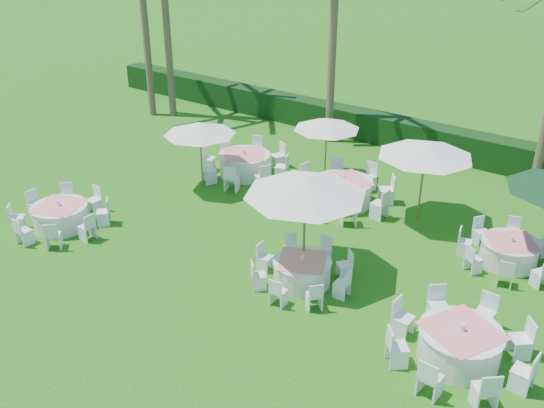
# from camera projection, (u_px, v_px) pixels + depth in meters

# --- Properties ---
(ground) EXTENTS (120.00, 120.00, 0.00)m
(ground) POSITION_uv_depth(u_px,v_px,m) (235.00, 283.00, 16.45)
(ground) COLOR #1B6010
(ground) RESTS_ON ground
(hedge) EXTENTS (34.00, 1.00, 1.20)m
(hedge) POSITION_uv_depth(u_px,v_px,m) (419.00, 137.00, 24.85)
(hedge) COLOR black
(hedge) RESTS_ON ground
(banquet_table_a) EXTENTS (3.02, 3.02, 0.92)m
(banquet_table_a) POSITION_uv_depth(u_px,v_px,m) (61.00, 216.00, 19.07)
(banquet_table_a) COLOR silver
(banquet_table_a) RESTS_ON ground
(banquet_table_b) EXTENTS (2.77, 2.77, 0.85)m
(banquet_table_b) POSITION_uv_depth(u_px,v_px,m) (302.00, 271.00, 16.29)
(banquet_table_b) COLOR silver
(banquet_table_b) RESTS_ON ground
(banquet_table_c) EXTENTS (3.29, 3.29, 0.99)m
(banquet_table_c) POSITION_uv_depth(u_px,v_px,m) (459.00, 344.00, 13.50)
(banquet_table_c) COLOR silver
(banquet_table_c) RESTS_ON ground
(banquet_table_d) EXTENTS (3.31, 3.31, 1.01)m
(banquet_table_d) POSITION_uv_depth(u_px,v_px,m) (245.00, 164.00, 22.73)
(banquet_table_d) COLOR silver
(banquet_table_d) RESTS_ON ground
(banquet_table_e) EXTENTS (3.49, 3.49, 1.04)m
(banquet_table_e) POSITION_uv_depth(u_px,v_px,m) (343.00, 191.00, 20.54)
(banquet_table_e) COLOR silver
(banquet_table_e) RESTS_ON ground
(banquet_table_f) EXTENTS (2.85, 2.85, 0.87)m
(banquet_table_f) POSITION_uv_depth(u_px,v_px,m) (509.00, 252.00, 17.17)
(banquet_table_f) COLOR silver
(banquet_table_f) RESTS_ON ground
(umbrella_a) EXTENTS (2.53, 2.53, 2.46)m
(umbrella_a) POSITION_uv_depth(u_px,v_px,m) (200.00, 128.00, 20.91)
(umbrella_a) COLOR brown
(umbrella_a) RESTS_ON ground
(umbrella_b) EXTENTS (3.29, 3.29, 2.88)m
(umbrella_b) POSITION_uv_depth(u_px,v_px,m) (305.00, 186.00, 15.76)
(umbrella_b) COLOR brown
(umbrella_b) RESTS_ON ground
(umbrella_c) EXTENTS (2.41, 2.41, 2.35)m
(umbrella_c) POSITION_uv_depth(u_px,v_px,m) (327.00, 124.00, 21.66)
(umbrella_c) COLOR brown
(umbrella_c) RESTS_ON ground
(umbrella_d) EXTENTS (2.99, 2.99, 2.67)m
(umbrella_d) POSITION_uv_depth(u_px,v_px,m) (426.00, 149.00, 18.64)
(umbrella_d) COLOR brown
(umbrella_d) RESTS_ON ground
(palm_b) EXTENTS (4.23, 4.38, 8.24)m
(palm_b) POSITION_uv_depth(u_px,v_px,m) (333.00, 33.00, 24.14)
(palm_b) COLOR brown
(palm_b) RESTS_ON ground
(palm_f) EXTENTS (4.30, 4.33, 7.65)m
(palm_f) POSITION_uv_depth(u_px,v_px,m) (145.00, 24.00, 27.46)
(palm_f) COLOR brown
(palm_f) RESTS_ON ground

